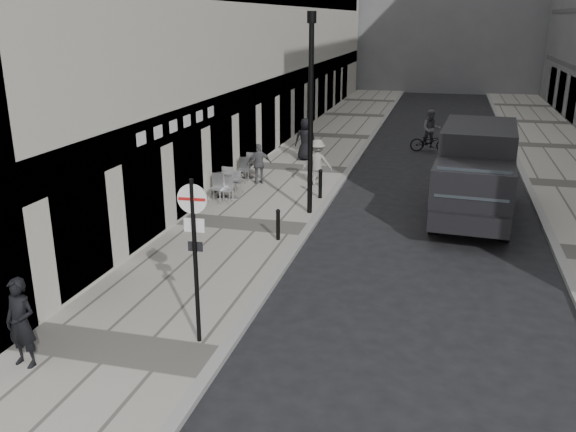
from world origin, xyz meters
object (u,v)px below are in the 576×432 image
object	(u,v)px
lamppost	(311,105)
cyclist	(430,136)
panel_van	(476,168)
walking_man	(21,323)
sign_post	(194,240)

from	to	relation	value
lamppost	cyclist	bearing A→B (deg)	73.14
panel_van	cyclist	world-z (taller)	panel_van
walking_man	sign_post	xyz separation A→B (m)	(2.72, 1.59, 1.25)
walking_man	lamppost	world-z (taller)	lamppost
walking_man	lamppost	bearing A→B (deg)	80.69
panel_van	walking_man	bearing A→B (deg)	-121.25
walking_man	panel_van	size ratio (longest dim) A/B	0.27
sign_post	cyclist	size ratio (longest dim) A/B	1.62
lamppost	panel_van	distance (m)	5.61
walking_man	panel_van	distance (m)	14.06
cyclist	sign_post	bearing A→B (deg)	-107.01
lamppost	cyclist	xyz separation A→B (m)	(3.41, 11.25, -2.79)
walking_man	cyclist	world-z (taller)	cyclist
walking_man	sign_post	size ratio (longest dim) A/B	0.52
sign_post	panel_van	world-z (taller)	sign_post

